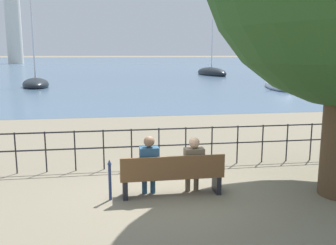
{
  "coord_description": "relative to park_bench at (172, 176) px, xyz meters",
  "views": [
    {
      "loc": [
        -1.26,
        -7.47,
        2.97
      ],
      "look_at": [
        0.0,
        0.5,
        1.48
      ],
      "focal_mm": 40.0,
      "sensor_mm": 36.0,
      "label": 1
    }
  ],
  "objects": [
    {
      "name": "ground_plane",
      "position": [
        0.0,
        0.07,
        -0.45
      ],
      "size": [
        1000.0,
        1000.0,
        0.0
      ],
      "primitive_type": "plane",
      "color": "#7A705B"
    },
    {
      "name": "harbor_water",
      "position": [
        0.0,
        160.21,
        -0.44
      ],
      "size": [
        600.0,
        300.0,
        0.01
      ],
      "color": "#47607A",
      "rests_on": "ground_plane"
    },
    {
      "name": "park_bench",
      "position": [
        0.0,
        0.0,
        0.0
      ],
      "size": [
        2.18,
        0.45,
        0.9
      ],
      "color": "brown",
      "rests_on": "ground_plane"
    },
    {
      "name": "seated_person_left",
      "position": [
        -0.48,
        0.08,
        0.27
      ],
      "size": [
        0.4,
        0.35,
        1.3
      ],
      "color": "navy",
      "rests_on": "ground_plane"
    },
    {
      "name": "seated_person_right",
      "position": [
        0.48,
        0.08,
        0.24
      ],
      "size": [
        0.42,
        0.35,
        1.24
      ],
      "color": "brown",
      "rests_on": "ground_plane"
    },
    {
      "name": "promenade_railing",
      "position": [
        0.0,
        2.1,
        0.25
      ],
      "size": [
        14.45,
        0.04,
        1.05
      ],
      "color": "black",
      "rests_on": "ground_plane"
    },
    {
      "name": "closed_umbrella",
      "position": [
        -1.29,
        -0.02,
        0.03
      ],
      "size": [
        0.09,
        0.09,
        0.86
      ],
      "color": "navy",
      "rests_on": "ground_plane"
    },
    {
      "name": "sailboat_0",
      "position": [
        12.92,
        43.46,
        -0.12
      ],
      "size": [
        3.62,
        8.23,
        7.94
      ],
      "rotation": [
        0.0,
        0.0,
        0.16
      ],
      "color": "black",
      "rests_on": "ground_plane"
    },
    {
      "name": "sailboat_3",
      "position": [
        13.67,
        23.56,
        -0.17
      ],
      "size": [
        4.79,
        8.78,
        8.33
      ],
      "rotation": [
        0.0,
        0.0,
        -0.29
      ],
      "color": "silver",
      "rests_on": "ground_plane"
    },
    {
      "name": "sailboat_4",
      "position": [
        -7.77,
        27.81,
        -0.13
      ],
      "size": [
        3.25,
        5.64,
        11.81
      ],
      "rotation": [
        0.0,
        0.0,
        0.2
      ],
      "color": "black",
      "rests_on": "ground_plane"
    },
    {
      "name": "harbor_lighthouse",
      "position": [
        -28.42,
        111.4,
        10.21
      ],
      "size": [
        4.4,
        4.4,
        22.92
      ],
      "color": "silver",
      "rests_on": "ground_plane"
    }
  ]
}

